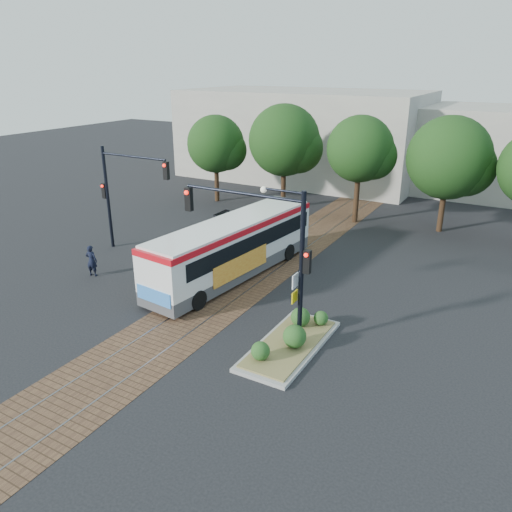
% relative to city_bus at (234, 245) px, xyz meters
% --- Properties ---
extents(ground, '(120.00, 120.00, 0.00)m').
position_rel_city_bus_xyz_m(ground, '(0.81, -3.94, -1.66)').
color(ground, black).
rests_on(ground, ground).
extents(trackbed, '(3.60, 40.00, 0.02)m').
position_rel_city_bus_xyz_m(trackbed, '(0.81, 0.06, -1.65)').
color(trackbed, brown).
rests_on(trackbed, ground).
extents(tree_row, '(26.40, 5.60, 7.67)m').
position_rel_city_bus_xyz_m(tree_row, '(2.02, 12.48, 3.19)').
color(tree_row, '#382314').
rests_on(tree_row, ground).
extents(warehouses, '(40.00, 13.00, 8.00)m').
position_rel_city_bus_xyz_m(warehouses, '(0.29, 24.80, 2.15)').
color(warehouses, '#ADA899').
rests_on(warehouses, ground).
extents(city_bus, '(3.55, 11.31, 2.98)m').
position_rel_city_bus_xyz_m(city_bus, '(0.00, 0.00, 0.00)').
color(city_bus, '#444446').
rests_on(city_bus, ground).
extents(traffic_island, '(2.20, 5.20, 1.13)m').
position_rel_city_bus_xyz_m(traffic_island, '(5.63, -4.84, -1.33)').
color(traffic_island, gray).
rests_on(traffic_island, ground).
extents(signal_pole_main, '(5.49, 0.46, 6.00)m').
position_rel_city_bus_xyz_m(signal_pole_main, '(4.68, -4.75, 2.50)').
color(signal_pole_main, black).
rests_on(signal_pole_main, ground).
extents(signal_pole_left, '(4.99, 0.34, 6.00)m').
position_rel_city_bus_xyz_m(signal_pole_left, '(-7.55, 0.05, 2.21)').
color(signal_pole_left, black).
rests_on(signal_pole_left, ground).
extents(officer, '(0.68, 0.53, 1.66)m').
position_rel_city_bus_xyz_m(officer, '(-6.36, -3.70, -0.83)').
color(officer, black).
rests_on(officer, ground).
extents(parked_car, '(4.37, 1.83, 1.26)m').
position_rel_city_bus_xyz_m(parked_car, '(-2.72, 5.95, -1.03)').
color(parked_car, black).
rests_on(parked_car, ground).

